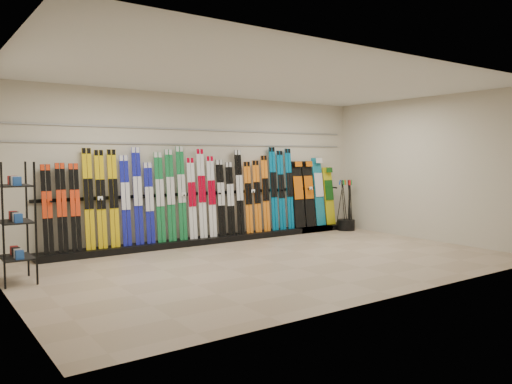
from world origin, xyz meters
TOP-DOWN VIEW (x-y plane):
  - floor at (0.00, 0.00)m, footprint 8.00×8.00m
  - back_wall at (0.00, 2.50)m, footprint 8.00×0.00m
  - left_wall at (-4.00, 0.00)m, footprint 0.00×5.00m
  - right_wall at (4.00, 0.00)m, footprint 0.00×5.00m
  - ceiling at (0.00, 0.00)m, footprint 8.00×8.00m
  - ski_rack_base at (0.22, 2.28)m, footprint 8.00×0.40m
  - skis at (-0.43, 2.30)m, footprint 5.38×0.18m
  - snowboards at (2.91, 2.36)m, footprint 1.25×0.25m
  - accessory_rack at (-3.75, 1.01)m, footprint 0.40×0.60m
  - pole_bin at (3.60, 1.95)m, footprint 0.43×0.43m
  - ski_poles at (3.64, 1.95)m, footprint 0.33×0.39m
  - slatwall_rail_0 at (0.00, 2.48)m, footprint 7.60×0.02m
  - slatwall_rail_1 at (0.00, 2.48)m, footprint 7.60×0.02m

SIDE VIEW (x-z plane):
  - floor at x=0.00m, z-range 0.00..0.00m
  - ski_rack_base at x=0.22m, z-range 0.00..0.12m
  - pole_bin at x=3.60m, z-range 0.00..0.25m
  - ski_poles at x=3.64m, z-range 0.02..1.20m
  - accessory_rack at x=-3.75m, z-range 0.00..1.68m
  - snowboards at x=2.91m, z-range 0.07..1.68m
  - skis at x=-0.43m, z-range 0.04..1.88m
  - back_wall at x=0.00m, z-range -2.50..5.50m
  - left_wall at x=-4.00m, z-range -1.00..4.00m
  - right_wall at x=4.00m, z-range -1.00..4.00m
  - slatwall_rail_0 at x=0.00m, z-range 1.98..2.02m
  - slatwall_rail_1 at x=0.00m, z-range 2.28..2.31m
  - ceiling at x=0.00m, z-range 3.00..3.00m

